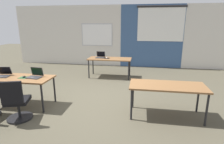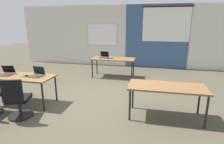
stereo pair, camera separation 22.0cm
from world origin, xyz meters
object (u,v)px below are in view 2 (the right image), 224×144
(desk_far_center, at_px, (113,60))
(chair_near_left_inner, at_px, (18,102))
(laptop_far_left, at_px, (104,56))
(mouse_far_left, at_px, (110,58))
(desk_near_left, at_px, (22,78))
(mouse_near_left_inner, at_px, (26,75))
(desk_near_right, at_px, (167,89))
(laptop_near_left_end, at_px, (7,73))
(laptop_near_left_inner, at_px, (37,74))

(desk_far_center, relative_size, chair_near_left_inner, 1.74)
(laptop_far_left, distance_m, mouse_far_left, 0.28)
(desk_near_left, xyz_separation_m, mouse_near_left_inner, (0.13, 0.00, 0.08))
(desk_near_right, height_order, laptop_near_left_end, laptop_near_left_end)
(laptop_far_left, xyz_separation_m, laptop_near_left_inner, (-0.98, -2.81, 0.00))
(mouse_near_left_inner, bearing_deg, laptop_near_left_end, 177.45)
(desk_near_left, xyz_separation_m, desk_far_center, (1.75, 2.80, 0.00))
(desk_far_center, bearing_deg, mouse_far_left, -178.34)
(laptop_near_left_inner, bearing_deg, mouse_far_left, 70.93)
(desk_far_center, height_order, chair_near_left_inner, chair_near_left_inner)
(desk_near_right, bearing_deg, mouse_far_left, 123.76)
(laptop_near_left_inner, distance_m, mouse_near_left_inner, 0.26)
(laptop_near_left_end, bearing_deg, desk_near_right, -9.75)
(mouse_near_left_inner, bearing_deg, chair_near_left_inner, -68.79)
(desk_near_left, relative_size, desk_far_center, 1.00)
(desk_near_left, bearing_deg, laptop_far_left, 64.61)
(desk_near_left, bearing_deg, laptop_near_left_inner, 10.81)
(desk_near_right, distance_m, laptop_near_left_end, 3.96)
(laptop_far_left, bearing_deg, laptop_near_left_inner, -108.06)
(desk_near_left, height_order, desk_far_center, same)
(desk_far_center, xyz_separation_m, mouse_near_left_inner, (-1.62, -2.80, 0.08))
(desk_near_left, relative_size, laptop_far_left, 4.76)
(mouse_far_left, bearing_deg, chair_near_left_inner, -109.12)
(desk_near_right, xyz_separation_m, laptop_far_left, (-2.13, 2.88, 0.11))
(desk_near_right, distance_m, laptop_far_left, 3.59)
(laptop_far_left, height_order, laptop_near_left_inner, laptop_near_left_inner)
(laptop_near_left_end, distance_m, chair_near_left_inner, 1.21)
(laptop_near_left_inner, bearing_deg, mouse_near_left_inner, -158.24)
(laptop_near_left_inner, relative_size, chair_near_left_inner, 0.39)
(desk_near_right, height_order, chair_near_left_inner, chair_near_left_inner)
(desk_near_left, relative_size, mouse_far_left, 15.28)
(desk_far_center, distance_m, mouse_near_left_inner, 3.23)
(laptop_near_left_end, bearing_deg, laptop_far_left, 48.05)
(desk_near_right, distance_m, desk_far_center, 3.30)
(laptop_near_left_end, xyz_separation_m, chair_near_left_inner, (0.87, -0.74, -0.39))
(chair_near_left_inner, bearing_deg, mouse_far_left, -127.05)
(mouse_far_left, height_order, laptop_near_left_inner, laptop_near_left_inner)
(desk_far_center, distance_m, laptop_near_left_inner, 3.05)
(desk_near_left, xyz_separation_m, laptop_near_left_inner, (0.39, 0.07, 0.11))
(mouse_near_left_inner, xyz_separation_m, chair_near_left_inner, (0.28, -0.72, -0.36))
(mouse_far_left, relative_size, chair_near_left_inner, 0.11)
(laptop_near_left_end, height_order, chair_near_left_inner, laptop_near_left_end)
(desk_near_left, relative_size, mouse_near_left_inner, 15.47)
(desk_near_left, distance_m, laptop_near_left_inner, 0.41)
(chair_near_left_inner, bearing_deg, desk_far_center, -128.75)
(desk_near_right, relative_size, desk_far_center, 1.00)
(chair_near_left_inner, bearing_deg, laptop_far_left, -122.80)
(desk_far_center, xyz_separation_m, mouse_far_left, (-0.12, -0.00, 0.08))
(laptop_near_left_inner, bearing_deg, desk_near_right, 4.15)
(laptop_near_left_end, distance_m, laptop_near_left_inner, 0.84)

